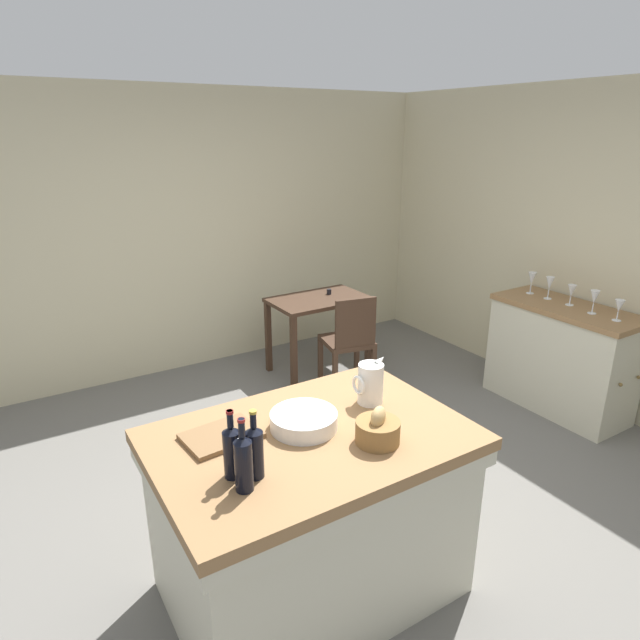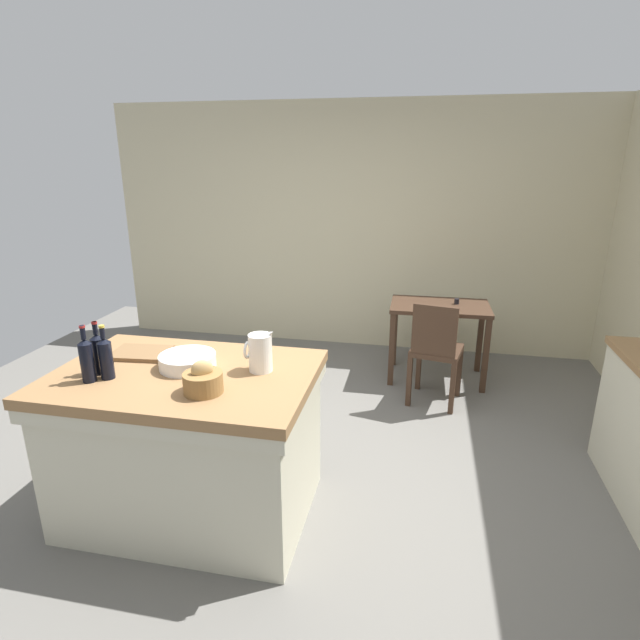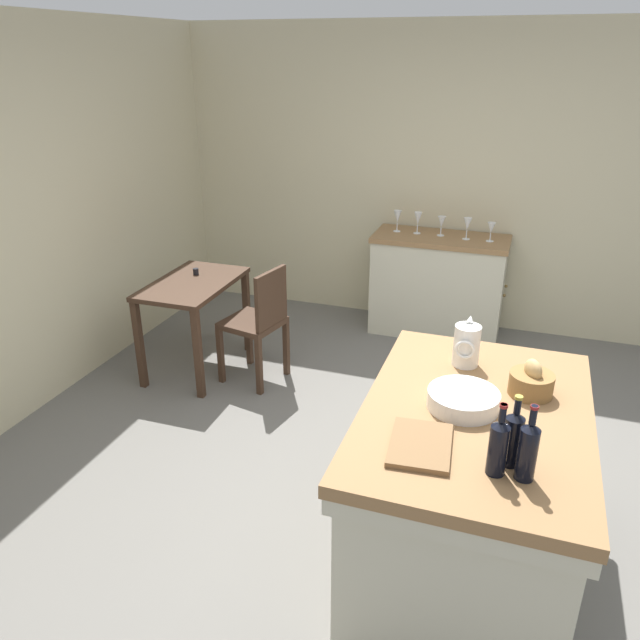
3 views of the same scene
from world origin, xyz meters
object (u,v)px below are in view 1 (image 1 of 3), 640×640
(bread_basket, at_px, (378,430))
(wine_glass_middle, at_px, (572,291))
(wine_bottle_dark, at_px, (255,450))
(wine_glass_far_left, at_px, (619,307))
(island_table, at_px, (312,509))
(wine_bottle_amber, at_px, (232,450))
(wooden_chair, at_px, (349,341))
(cutting_board, at_px, (221,436))
(wash_bowl, at_px, (304,421))
(wine_glass_far_right, at_px, (532,279))
(writing_desk, at_px, (319,310))
(pitcher, at_px, (370,383))
(wine_bottle_green, at_px, (243,462))
(wine_glass_left, at_px, (594,298))
(side_cabinet, at_px, (561,357))
(wine_glass_right, at_px, (550,284))

(bread_basket, height_order, wine_glass_middle, bread_basket)
(wine_bottle_dark, relative_size, wine_glass_far_left, 1.86)
(island_table, bearing_deg, wine_bottle_amber, -165.60)
(wooden_chair, height_order, cutting_board, cutting_board)
(wash_bowl, relative_size, cutting_board, 0.96)
(bread_basket, distance_m, wine_glass_far_right, 2.84)
(writing_desk, distance_m, wine_glass_far_left, 2.49)
(pitcher, distance_m, cutting_board, 0.79)
(cutting_board, xyz_separation_m, wine_glass_middle, (3.14, 0.42, 0.09))
(writing_desk, relative_size, cutting_board, 2.75)
(cutting_board, distance_m, wine_bottle_green, 0.42)
(pitcher, bearing_deg, wine_glass_far_right, 20.29)
(wooden_chair, height_order, wine_bottle_dark, wine_bottle_dark)
(wine_glass_left, height_order, wine_glass_far_right, wine_glass_far_right)
(pitcher, height_order, wine_bottle_amber, wine_bottle_amber)
(wash_bowl, bearing_deg, wine_bottle_amber, -158.04)
(cutting_board, bearing_deg, wine_glass_far_left, -0.02)
(side_cabinet, relative_size, pitcher, 4.60)
(pitcher, relative_size, wine_bottle_amber, 0.85)
(pitcher, xyz_separation_m, wine_glass_far_right, (2.38, 0.88, 0.01))
(wooden_chair, height_order, wine_glass_far_right, wine_glass_far_right)
(wine_glass_middle, bearing_deg, wooden_chair, 141.05)
(wine_bottle_dark, distance_m, wine_glass_left, 3.14)
(wine_glass_middle, bearing_deg, wine_bottle_dark, -166.44)
(wooden_chair, distance_m, wine_glass_left, 1.95)
(wine_glass_left, height_order, wine_glass_right, wine_glass_right)
(pitcher, bearing_deg, writing_desk, 64.55)
(wine_glass_far_left, xyz_separation_m, wine_glass_right, (0.04, 0.62, 0.02))
(wine_glass_right, bearing_deg, wine_bottle_amber, -164.14)
(island_table, relative_size, side_cabinet, 1.23)
(wine_bottle_dark, bearing_deg, pitcher, 18.88)
(side_cabinet, distance_m, bread_basket, 2.71)
(wine_bottle_dark, relative_size, wine_bottle_amber, 1.00)
(cutting_board, relative_size, wine_glass_left, 1.79)
(wash_bowl, xyz_separation_m, wine_glass_left, (2.74, 0.31, 0.07))
(side_cabinet, xyz_separation_m, bread_basket, (-2.54, -0.80, 0.52))
(island_table, relative_size, wine_bottle_dark, 4.82)
(side_cabinet, height_order, bread_basket, bread_basket)
(wine_glass_left, relative_size, wine_glass_right, 0.98)
(wine_glass_middle, height_order, wine_glass_far_right, wine_glass_far_right)
(writing_desk, xyz_separation_m, wine_bottle_green, (-1.87, -2.48, 0.41))
(cutting_board, bearing_deg, pitcher, -5.77)
(wine_glass_middle, bearing_deg, wine_bottle_green, -165.81)
(wine_bottle_amber, xyz_separation_m, wine_glass_left, (3.17, 0.49, -0.01))
(side_cabinet, height_order, wash_bowl, wash_bowl)
(wine_bottle_amber, bearing_deg, writing_desk, 51.75)
(wooden_chair, height_order, wine_glass_right, wine_glass_right)
(wooden_chair, relative_size, cutting_board, 2.77)
(wine_glass_far_left, bearing_deg, wine_glass_right, 86.16)
(pitcher, height_order, wine_glass_left, pitcher)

